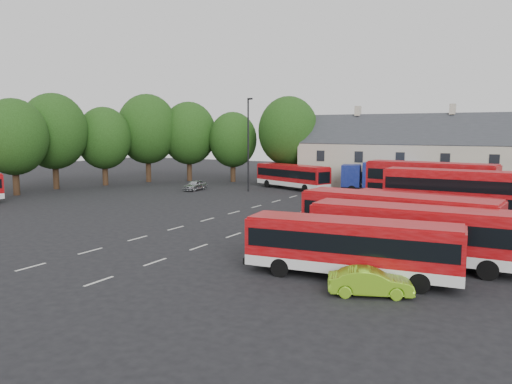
% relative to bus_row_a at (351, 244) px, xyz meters
% --- Properties ---
extents(ground, '(140.00, 140.00, 0.00)m').
position_rel_bus_row_a_xyz_m(ground, '(-15.25, 7.65, -1.73)').
color(ground, black).
rests_on(ground, ground).
extents(lane_markings, '(5.15, 33.80, 0.01)m').
position_rel_bus_row_a_xyz_m(lane_markings, '(-12.75, 9.65, -1.72)').
color(lane_markings, beige).
rests_on(lane_markings, ground).
extents(treeline, '(29.92, 32.59, 12.01)m').
position_rel_bus_row_a_xyz_m(treeline, '(-35.99, 27.01, 4.95)').
color(treeline, black).
rests_on(treeline, ground).
extents(terrace_houses, '(35.70, 7.13, 10.06)m').
position_rel_bus_row_a_xyz_m(terrace_houses, '(-1.25, 37.65, 2.13)').
color(terrace_houses, beige).
rests_on(terrace_houses, ground).
extents(bus_row_a, '(10.38, 3.55, 2.88)m').
position_rel_bus_row_a_xyz_m(bus_row_a, '(0.00, 0.00, 0.00)').
color(bus_row_a, silver).
rests_on(bus_row_a, ground).
extents(bus_row_b, '(11.16, 2.95, 3.13)m').
position_rel_bus_row_a_xyz_m(bus_row_b, '(2.19, 3.99, 0.15)').
color(bus_row_b, silver).
rests_on(bus_row_b, ground).
extents(bus_row_c, '(11.83, 3.70, 3.29)m').
position_rel_bus_row_a_xyz_m(bus_row_c, '(0.33, 7.29, 0.25)').
color(bus_row_c, silver).
rests_on(bus_row_c, ground).
extents(bus_row_d, '(10.10, 3.50, 2.80)m').
position_rel_bus_row_a_xyz_m(bus_row_d, '(-0.67, 8.71, -0.05)').
color(bus_row_d, silver).
rests_on(bus_row_d, ground).
extents(bus_row_e, '(10.12, 3.85, 2.79)m').
position_rel_bus_row_a_xyz_m(bus_row_e, '(0.94, 12.22, -0.05)').
color(bus_row_e, silver).
rests_on(bus_row_e, ground).
extents(bus_dd_south, '(10.27, 2.69, 4.18)m').
position_rel_bus_row_a_xyz_m(bus_dd_south, '(2.23, 16.79, 0.65)').
color(bus_dd_south, silver).
rests_on(bus_dd_south, ground).
extents(bus_dd_north, '(10.93, 3.68, 4.40)m').
position_rel_bus_row_a_xyz_m(bus_dd_north, '(-0.44, 21.66, 0.77)').
color(bus_dd_north, silver).
rests_on(bus_dd_north, ground).
extents(bus_north, '(10.60, 5.95, 2.95)m').
position_rel_bus_row_a_xyz_m(bus_north, '(-18.27, 31.65, 0.05)').
color(bus_north, silver).
rests_on(bus_north, ground).
extents(box_truck, '(8.44, 4.38, 3.53)m').
position_rel_bus_row_a_xyz_m(box_truck, '(-7.76, 32.27, 0.26)').
color(box_truck, black).
rests_on(box_truck, ground).
extents(silver_car, '(1.59, 3.67, 1.23)m').
position_rel_bus_row_a_xyz_m(silver_car, '(-27.77, 24.86, -1.11)').
color(silver_car, '#AEB1B6').
rests_on(silver_car, ground).
extents(lime_car, '(3.83, 2.56, 1.19)m').
position_rel_bus_row_a_xyz_m(lime_car, '(1.54, -1.96, -1.13)').
color(lime_car, '#7EBF1D').
rests_on(lime_car, ground).
extents(lamppost, '(0.74, 0.45, 10.75)m').
position_rel_bus_row_a_xyz_m(lamppost, '(-21.80, 27.22, 4.01)').
color(lamppost, black).
rests_on(lamppost, ground).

